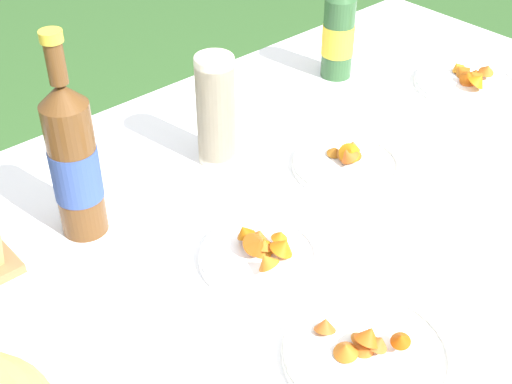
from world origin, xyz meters
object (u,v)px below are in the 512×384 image
at_px(cider_bottle_green, 339,30).
at_px(cup_stack, 216,110).
at_px(snack_plate_near, 347,162).
at_px(snack_plate_right, 366,351).
at_px(snack_plate_left, 261,254).
at_px(cider_bottle_amber, 74,161).
at_px(snack_plate_far, 467,81).

bearing_deg(cider_bottle_green, cup_stack, -168.42).
height_order(snack_plate_near, snack_plate_right, snack_plate_near).
bearing_deg(snack_plate_left, cider_bottle_green, 32.71).
relative_size(cup_stack, snack_plate_near, 1.05).
height_order(cider_bottle_amber, snack_plate_right, cider_bottle_amber).
distance_m(cider_bottle_amber, snack_plate_right, 0.53).
distance_m(snack_plate_near, snack_plate_right, 0.46).
relative_size(snack_plate_near, snack_plate_far, 0.89).
xyz_separation_m(snack_plate_left, snack_plate_far, (0.73, 0.12, -0.00)).
xyz_separation_m(cider_bottle_amber, snack_plate_near, (0.46, -0.17, -0.12)).
bearing_deg(cider_bottle_amber, snack_plate_right, -74.22).
bearing_deg(cup_stack, cider_bottle_amber, -177.35).
distance_m(cider_bottle_green, snack_plate_near, 0.39).
xyz_separation_m(cider_bottle_green, cider_bottle_amber, (-0.72, -0.10, 0.03)).
bearing_deg(snack_plate_left, cider_bottle_amber, 123.02).
bearing_deg(snack_plate_left, snack_plate_far, 9.46).
relative_size(snack_plate_left, snack_plate_right, 0.83).
xyz_separation_m(cup_stack, snack_plate_left, (-0.13, -0.27, -0.09)).
distance_m(cup_stack, cider_bottle_amber, 0.30).
bearing_deg(cider_bottle_amber, snack_plate_far, -8.41).
bearing_deg(cider_bottle_green, snack_plate_near, -133.87).
bearing_deg(snack_plate_near, snack_plate_far, 4.86).
height_order(cider_bottle_amber, snack_plate_far, cider_bottle_amber).
xyz_separation_m(cup_stack, cider_bottle_amber, (-0.30, -0.01, 0.03)).
height_order(cider_bottle_green, snack_plate_near, cider_bottle_green).
height_order(snack_plate_left, snack_plate_far, snack_plate_left).
distance_m(snack_plate_near, snack_plate_left, 0.31).
relative_size(cup_stack, cider_bottle_amber, 0.61).
relative_size(cup_stack, cider_bottle_green, 0.72).
height_order(snack_plate_near, snack_plate_left, same).
bearing_deg(cider_bottle_amber, snack_plate_near, -20.36).
bearing_deg(snack_plate_far, cider_bottle_amber, 171.59).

